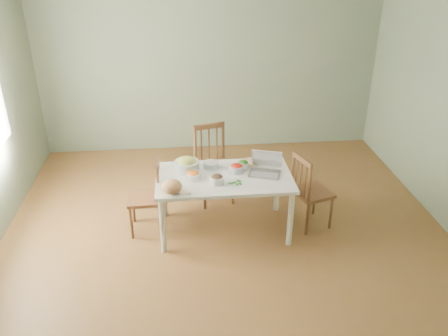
{
  "coord_description": "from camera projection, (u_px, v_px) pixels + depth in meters",
  "views": [
    {
      "loc": [
        -0.45,
        -4.22,
        3.05
      ],
      "look_at": [
        -0.02,
        0.18,
        0.79
      ],
      "focal_mm": 37.2,
      "sensor_mm": 36.0,
      "label": 1
    }
  ],
  "objects": [
    {
      "name": "flatbread",
      "position": [
        252.0,
        162.0,
        5.3
      ],
      "size": [
        0.24,
        0.24,
        0.02
      ],
      "primitive_type": "cylinder",
      "rotation": [
        0.0,
        0.0,
        -0.18
      ],
      "color": "tan",
      "rests_on": "dining_table"
    },
    {
      "name": "butter_stick",
      "position": [
        186.0,
        193.0,
        4.66
      ],
      "size": [
        0.12,
        0.05,
        0.03
      ],
      "primitive_type": "cube",
      "rotation": [
        0.0,
        0.0,
        -0.16
      ],
      "color": "beige",
      "rests_on": "dining_table"
    },
    {
      "name": "bowl_squash",
      "position": [
        187.0,
        164.0,
        5.09
      ],
      "size": [
        0.31,
        0.31,
        0.16
      ],
      "primitive_type": null,
      "rotation": [
        0.0,
        0.0,
        0.14
      ],
      "color": "tan",
      "rests_on": "dining_table"
    },
    {
      "name": "bowl_carrot",
      "position": [
        193.0,
        175.0,
        4.94
      ],
      "size": [
        0.19,
        0.19,
        0.09
      ],
      "primitive_type": null,
      "rotation": [
        0.0,
        0.0,
        -0.23
      ],
      "color": "orange",
      "rests_on": "dining_table"
    },
    {
      "name": "laptop",
      "position": [
        265.0,
        165.0,
        5.0
      ],
      "size": [
        0.42,
        0.4,
        0.23
      ],
      "primitive_type": null,
      "rotation": [
        0.0,
        0.0,
        -0.31
      ],
      "color": "silver",
      "rests_on": "dining_table"
    },
    {
      "name": "bowl_broccoli",
      "position": [
        243.0,
        164.0,
        5.17
      ],
      "size": [
        0.18,
        0.18,
        0.09
      ],
      "primitive_type": null,
      "rotation": [
        0.0,
        0.0,
        -0.33
      ],
      "color": "#133E12",
      "rests_on": "dining_table"
    },
    {
      "name": "bowl_onion",
      "position": [
        211.0,
        164.0,
        5.17
      ],
      "size": [
        0.22,
        0.22,
        0.09
      ],
      "primitive_type": null,
      "rotation": [
        0.0,
        0.0,
        0.36
      ],
      "color": "silver",
      "rests_on": "dining_table"
    },
    {
      "name": "chair_right",
      "position": [
        313.0,
        190.0,
        5.22
      ],
      "size": [
        0.48,
        0.49,
        0.89
      ],
      "primitive_type": null,
      "rotation": [
        0.0,
        0.0,
        1.89
      ],
      "color": "brown",
      "rests_on": "floor"
    },
    {
      "name": "chair_far",
      "position": [
        214.0,
        165.0,
        5.7
      ],
      "size": [
        0.51,
        0.5,
        0.96
      ],
      "primitive_type": null,
      "rotation": [
        0.0,
        0.0,
        0.25
      ],
      "color": "brown",
      "rests_on": "floor"
    },
    {
      "name": "basil_bunch",
      "position": [
        235.0,
        182.0,
        4.87
      ],
      "size": [
        0.18,
        0.18,
        0.02
      ],
      "primitive_type": null,
      "color": "#207E29",
      "rests_on": "dining_table"
    },
    {
      "name": "wall_front",
      "position": [
        280.0,
        310.0,
        2.34
      ],
      "size": [
        5.0,
        0.0,
        2.7
      ],
      "primitive_type": "cube",
      "color": "gray",
      "rests_on": "ground"
    },
    {
      "name": "dining_table",
      "position": [
        224.0,
        203.0,
        5.17
      ],
      "size": [
        1.47,
        0.83,
        0.69
      ],
      "primitive_type": null,
      "color": "white",
      "rests_on": "floor"
    },
    {
      "name": "chair_left",
      "position": [
        145.0,
        196.0,
        5.13
      ],
      "size": [
        0.37,
        0.39,
        0.87
      ],
      "primitive_type": null,
      "rotation": [
        0.0,
        0.0,
        -1.56
      ],
      "color": "brown",
      "rests_on": "floor"
    },
    {
      "name": "bowl_mushroom",
      "position": [
        217.0,
        179.0,
        4.84
      ],
      "size": [
        0.16,
        0.16,
        0.1
      ],
      "primitive_type": null,
      "rotation": [
        0.0,
        0.0,
        -0.06
      ],
      "color": "#3F2B1A",
      "rests_on": "dining_table"
    },
    {
      "name": "bowl_redpep",
      "position": [
        237.0,
        168.0,
        5.08
      ],
      "size": [
        0.18,
        0.18,
        0.09
      ],
      "primitive_type": null,
      "rotation": [
        0.0,
        0.0,
        -0.16
      ],
      "color": "#B9200B",
      "rests_on": "dining_table"
    },
    {
      "name": "wall_back",
      "position": [
        210.0,
        62.0,
        6.77
      ],
      "size": [
        5.0,
        0.0,
        2.7
      ],
      "primitive_type": "cube",
      "color": "gray",
      "rests_on": "ground"
    },
    {
      "name": "bread_boule",
      "position": [
        172.0,
        187.0,
        4.67
      ],
      "size": [
        0.22,
        0.22,
        0.14
      ],
      "primitive_type": "ellipsoid",
      "rotation": [
        0.0,
        0.0,
        -0.03
      ],
      "color": "tan",
      "rests_on": "dining_table"
    },
    {
      "name": "floor",
      "position": [
        227.0,
        238.0,
        5.17
      ],
      "size": [
        5.0,
        5.0,
        0.0
      ],
      "primitive_type": "cube",
      "color": "brown",
      "rests_on": "ground"
    }
  ]
}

